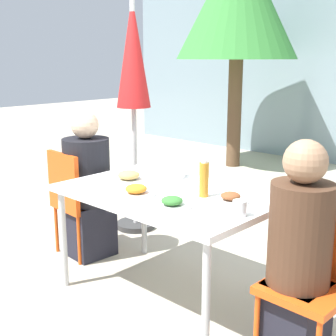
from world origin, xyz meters
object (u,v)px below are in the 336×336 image
Objects in this scene: salad_bowl at (172,173)px; bottle at (204,179)px; person_left at (87,190)px; chair_right at (315,270)px; chair_left at (76,196)px; closed_umbrella at (133,68)px; person_right at (299,259)px; drinking_cup at (240,208)px.

bottle is at bearing -25.17° from salad_bowl.
person_left reaches higher than chair_right.
chair_right is (1.93, -0.01, -0.05)m from person_left.
chair_right is 3.72× the size of bottle.
person_left is at bearing 58.14° from chair_left.
closed_umbrella is at bearing 102.88° from chair_left.
person_right is 0.40m from drinking_cup.
person_right reaches higher than salad_bowl.
person_right is 1.22m from salad_bowl.
chair_left is at bearing -159.24° from salad_bowl.
drinking_cup is (1.72, -0.82, -0.70)m from closed_umbrella.
bottle is 0.52m from salad_bowl.
chair_right is at bearing -18.00° from closed_umbrella.
person_right is at bearing 1.19° from person_left.
chair_left is at bearing 1.17° from person_right.
chair_left is 1.62m from drinking_cup.
closed_umbrella is at bearing 108.43° from person_left.
bottle reaches higher than chair_right.
person_left is 13.66× the size of drinking_cup.
person_right is 2.36m from closed_umbrella.
person_left reaches higher than drinking_cup.
person_left is 1.36× the size of chair_right.
salad_bowl is (0.71, 0.21, 0.22)m from person_left.
closed_umbrella is (-0.17, 0.67, 0.93)m from person_left.
closed_umbrella is 1.22m from salad_bowl.
person_right reaches higher than bottle.
person_right is at bearing 58.14° from chair_right.
chair_left is 1.93m from person_right.
person_left is at bearing 1.24° from chair_right.
chair_right is 0.41× the size of closed_umbrella.
person_left is 0.78m from salad_bowl.
closed_umbrella is 1.64m from bottle.
person_right is 0.57× the size of closed_umbrella.
bottle is 2.69× the size of drinking_cup.
closed_umbrella is at bearing 152.85° from salad_bowl.
bottle is (1.18, -0.00, 0.30)m from person_left.
salad_bowl is at bearing 24.76° from chair_left.
person_left is at bearing -163.25° from salad_bowl.
chair_right is 2.41m from closed_umbrella.
salad_bowl is (-0.47, 0.22, -0.08)m from bottle.
person_right is (-0.05, -0.08, 0.07)m from chair_right.
person_left is at bearing -75.58° from closed_umbrella.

